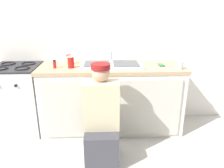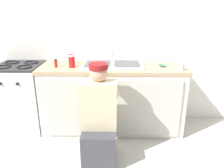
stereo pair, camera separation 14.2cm
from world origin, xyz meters
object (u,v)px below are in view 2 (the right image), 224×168
at_px(sink_double_basin, 112,64).
at_px(condiment_jar, 71,59).
at_px(soda_cup_red, 72,62).
at_px(stove_range, 23,97).
at_px(spice_bottle_red, 56,63).
at_px(water_glass, 182,66).
at_px(cell_phone, 163,65).
at_px(plumber_person, 99,122).

height_order(sink_double_basin, condiment_jar, sink_double_basin).
relative_size(soda_cup_red, condiment_jar, 1.19).
height_order(stove_range, spice_bottle_red, spice_bottle_red).
distance_m(water_glass, condiment_jar, 1.46).
height_order(water_glass, condiment_jar, condiment_jar).
xyz_separation_m(sink_double_basin, condiment_jar, (-0.57, 0.12, 0.05)).
relative_size(stove_range, condiment_jar, 7.30).
distance_m(cell_phone, soda_cup_red, 1.19).
relative_size(plumber_person, cell_phone, 7.89).
bearing_deg(water_glass, condiment_jar, 167.66).
xyz_separation_m(cell_phone, soda_cup_red, (-1.19, -0.09, 0.07)).
relative_size(plumber_person, soda_cup_red, 7.26).
bearing_deg(plumber_person, condiment_jar, 118.30).
height_order(spice_bottle_red, condiment_jar, condiment_jar).
height_order(plumber_person, condiment_jar, plumber_person).
xyz_separation_m(cell_phone, condiment_jar, (-1.24, 0.10, 0.06)).
xyz_separation_m(water_glass, soda_cup_red, (-1.37, 0.12, 0.03)).
bearing_deg(soda_cup_red, plumber_person, -58.01).
height_order(plumber_person, cell_phone, plumber_person).
xyz_separation_m(sink_double_basin, cell_phone, (0.67, 0.01, -0.01)).
bearing_deg(water_glass, soda_cup_red, 175.08).
relative_size(cell_phone, water_glass, 1.40).
bearing_deg(condiment_jar, cell_phone, -4.73).
relative_size(water_glass, soda_cup_red, 0.66).
height_order(sink_double_basin, water_glass, sink_double_basin).
bearing_deg(spice_bottle_red, soda_cup_red, 1.38).
relative_size(sink_double_basin, water_glass, 8.00).
bearing_deg(plumber_person, cell_phone, 41.68).
height_order(plumber_person, soda_cup_red, plumber_person).
bearing_deg(stove_range, spice_bottle_red, -8.64).
distance_m(cell_phone, water_glass, 0.28).
bearing_deg(sink_double_basin, plumber_person, -100.63).
bearing_deg(soda_cup_red, cell_phone, 4.38).
xyz_separation_m(sink_double_basin, plumber_person, (-0.13, -0.70, -0.47)).
xyz_separation_m(cell_phone, water_glass, (0.19, -0.21, 0.04)).
relative_size(stove_range, cell_phone, 6.68).
relative_size(sink_double_basin, plumber_person, 0.72).
bearing_deg(spice_bottle_red, stove_range, 171.36).
bearing_deg(cell_phone, condiment_jar, 175.27).
relative_size(sink_double_basin, condiment_jar, 6.25).
bearing_deg(soda_cup_red, water_glass, -4.92).
relative_size(stove_range, water_glass, 9.35).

